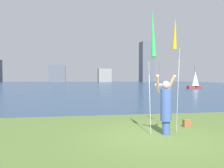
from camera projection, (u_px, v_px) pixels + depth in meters
The scene contains 10 objects.
ground at pixel (81, 86), 57.96m from camera, with size 120.00×138.00×0.12m.
person at pixel (166, 105), 7.98m from camera, with size 0.73×0.54×1.99m.
kite_flag_left at pixel (153, 36), 7.71m from camera, with size 0.16×0.60×4.09m.
kite_flag_right at pixel (175, 37), 8.43m from camera, with size 0.16×0.51×3.99m.
bag at pixel (187, 123), 9.23m from camera, with size 0.28×0.17×0.29m.
sailboat_2 at pixel (195, 80), 42.86m from camera, with size 2.62×1.35×4.20m.
sailboat_4 at pixel (160, 84), 60.66m from camera, with size 2.13×2.16×5.19m.
skyline_tower_1 at pixel (57, 74), 112.41m from camera, with size 7.52×6.63×8.06m.
skyline_tower_2 at pixel (104, 75), 120.48m from camera, with size 6.37×5.58×6.56m.
skyline_tower_3 at pixel (146, 62), 123.23m from camera, with size 6.04×6.94×20.38m.
Camera 1 is at (-2.71, -7.39, 1.88)m, focal length 38.44 mm.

